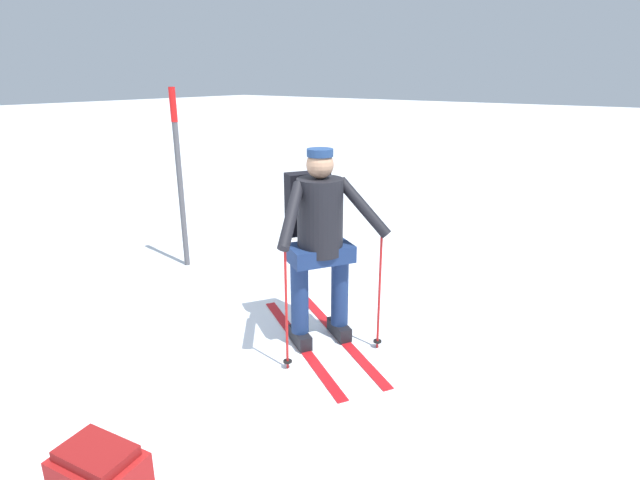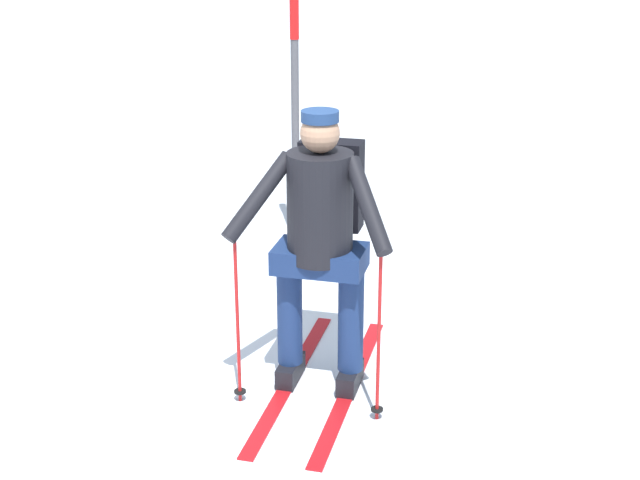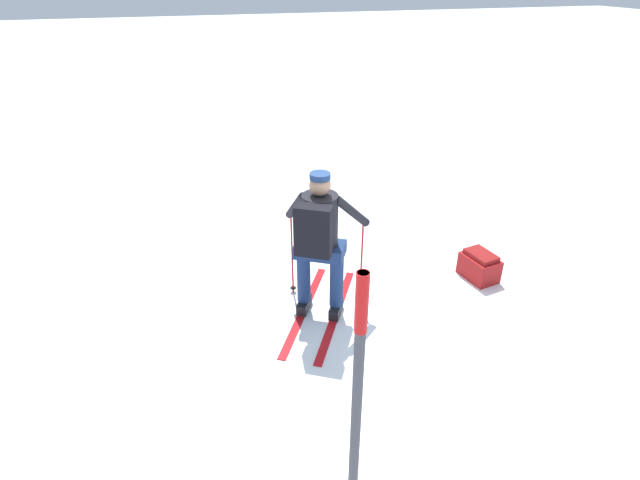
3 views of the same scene
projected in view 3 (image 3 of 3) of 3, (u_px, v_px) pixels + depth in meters
name	position (u px, v px, depth m)	size (l,w,h in m)	color
ground_plane	(390.00, 320.00, 5.53)	(80.00, 80.00, 0.00)	white
skier	(319.00, 238.00, 5.17)	(1.28, 1.74, 1.67)	red
dropped_backpack	(479.00, 266.00, 6.20)	(0.39, 0.51, 0.36)	maroon
trail_marker	(357.00, 398.00, 2.94)	(0.07, 0.07, 2.09)	#4C4C51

